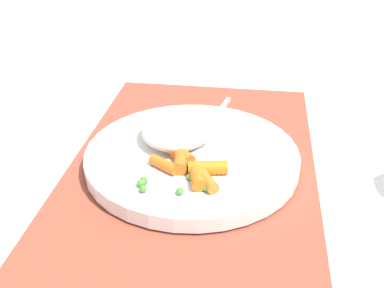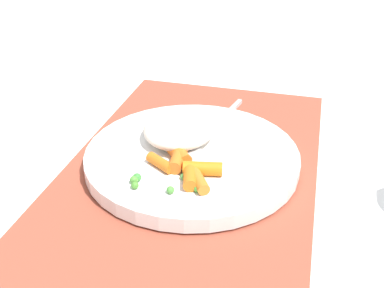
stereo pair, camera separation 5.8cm
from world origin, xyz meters
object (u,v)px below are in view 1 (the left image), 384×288
Objects in this scene: fork at (201,136)px; rice_mound at (177,128)px; plate at (192,157)px; carrot_portion at (190,166)px.

rice_mound is at bearing -79.55° from fork.
fork is at bearing 100.45° from rice_mound.
plate is 0.05m from carrot_portion.
rice_mound is 0.55× the size of fork.
rice_mound is at bearing -140.23° from plate.
fork is (-0.08, 0.00, -0.00)m from carrot_portion.
plate is 0.04m from rice_mound.
plate is at bearing 39.77° from rice_mound.
carrot_portion is (0.07, 0.03, -0.01)m from rice_mound.
rice_mound is (-0.03, -0.02, 0.02)m from plate.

